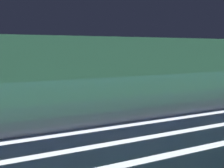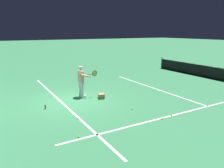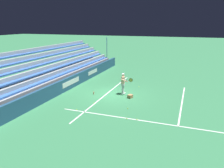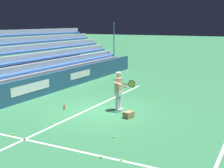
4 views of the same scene
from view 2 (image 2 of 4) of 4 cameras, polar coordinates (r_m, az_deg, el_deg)
ground_plane at (r=11.68m, az=-10.60°, el=-4.41°), size 160.00×160.00×0.00m
court_baseline_white at (r=11.53m, az=-12.95°, el=-4.75°), size 12.00×0.10×0.01m
court_sideline_white at (r=10.55m, az=18.79°, el=-6.91°), size 0.10×12.00×0.01m
court_service_line_white at (r=14.35m, az=10.56°, el=-0.98°), size 8.22×0.10×0.01m
tennis_player at (r=12.09m, az=-7.97°, el=0.72°), size 0.58×1.00×1.71m
ball_box_cardboard at (r=11.93m, az=-2.81°, el=-3.14°), size 0.47×0.40×0.26m
tennis_ball_far_right at (r=9.43m, az=13.02°, el=-8.80°), size 0.07×0.07×0.07m
tennis_ball_far_left at (r=7.84m, az=-8.71°, el=-13.42°), size 0.07×0.07×0.07m
tennis_ball_midcourt at (r=9.34m, az=-8.85°, el=-8.82°), size 0.07×0.07×0.07m
tennis_ball_on_baseline at (r=10.34m, az=5.32°, el=-6.44°), size 0.07×0.07×0.07m
tennis_ball_stray_back at (r=9.90m, az=15.27°, el=-7.84°), size 0.07×0.07×0.07m
tennis_ball_toward_net at (r=14.75m, az=-8.58°, el=-0.38°), size 0.07×0.07×0.07m
water_bottle at (r=10.79m, az=-17.01°, el=-5.70°), size 0.07×0.07×0.22m
tennis_net at (r=18.43m, az=24.43°, el=2.83°), size 11.09×0.09×1.07m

